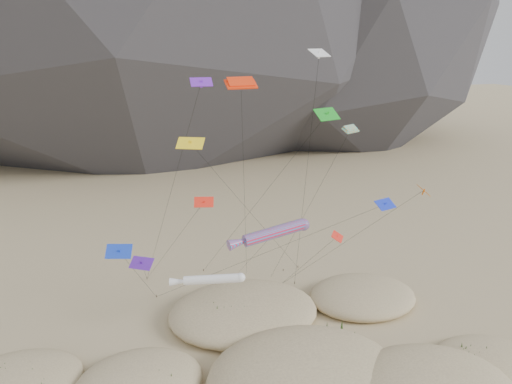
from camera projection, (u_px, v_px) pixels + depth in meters
dunes at (281, 377)px, 41.79m from camera, size 49.97×34.15×4.15m
dune_grass at (268, 372)px, 42.20m from camera, size 41.06×27.57×1.60m
kite_stakes at (236, 278)px, 60.47m from camera, size 18.79×6.89×0.30m
rainbow_tube_kite at (272, 233)px, 47.25m from camera, size 8.59×14.48×11.24m
white_tube_kite at (209, 280)px, 41.05m from camera, size 7.80×17.38×9.54m
orange_parafoil at (241, 85)px, 44.78m from camera, size 5.14×11.19×24.68m
multi_parafoil at (349, 132)px, 48.21m from camera, size 5.53×10.59×20.00m
delta_kites at (269, 174)px, 44.90m from camera, size 30.99×19.96×27.04m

